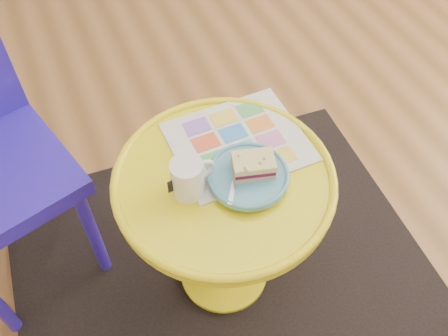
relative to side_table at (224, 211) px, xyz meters
name	(u,v)px	position (x,y,z in m)	size (l,w,h in m)	color
floor	(339,222)	(0.45, 0.02, -0.37)	(4.00, 4.00, 0.00)	brown
rug	(224,273)	(0.00, 0.00, -0.37)	(1.30, 1.10, 0.01)	black
side_table	(224,211)	(0.00, 0.00, 0.00)	(0.55, 0.55, 0.52)	yellow
newspaper	(238,142)	(0.08, 0.09, 0.15)	(0.33, 0.28, 0.01)	silver
mug	(188,177)	(-0.09, 0.00, 0.20)	(0.11, 0.08, 0.10)	white
plate	(248,176)	(0.05, -0.03, 0.17)	(0.20, 0.20, 0.02)	#5192AD
cake_slice	(253,165)	(0.06, -0.03, 0.20)	(0.11, 0.09, 0.04)	#D3BC8C
fork	(235,178)	(0.02, -0.03, 0.18)	(0.09, 0.13, 0.00)	silver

